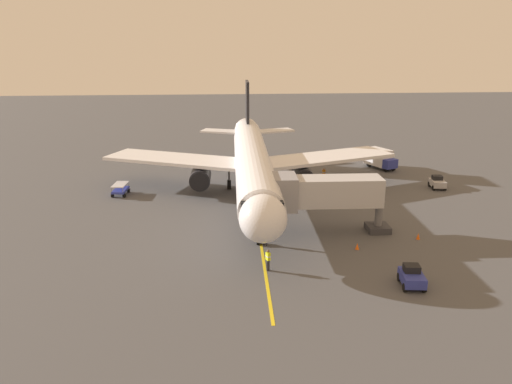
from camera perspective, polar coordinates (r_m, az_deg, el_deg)
ground_plane at (r=56.45m, az=-0.34°, el=0.13°), size 220.00×220.00×0.00m
apron_lead_in_line at (r=48.75m, az=0.06°, el=-2.67°), size 1.25×39.99×0.01m
airplane at (r=53.61m, az=-0.45°, el=3.64°), size 34.80×40.28×11.50m
jet_bridge at (r=43.42m, az=7.29°, el=-0.10°), size 11.44×3.27×5.40m
ground_crew_marshaller at (r=41.30m, az=1.14°, el=-5.13°), size 0.46×0.46×1.71m
ground_crew_wing_walker at (r=60.69m, az=7.94°, el=2.05°), size 0.40×0.26×1.71m
ground_crew_loader at (r=36.89m, az=1.42°, el=-7.96°), size 0.39×0.47×1.71m
tug_near_nose at (r=36.51m, az=17.83°, el=-9.46°), size 1.79×2.46×1.50m
baggage_cart_portside at (r=56.96m, az=-15.62°, el=0.32°), size 1.76×2.72×1.27m
tug_starboard_side at (r=61.16m, az=20.51°, el=1.04°), size 1.78×2.45×1.50m
box_truck_rear_apron at (r=68.48m, az=14.38°, el=3.84°), size 3.75×4.99×2.62m
safety_cone_nose_left at (r=45.06m, az=18.49°, el=-4.94°), size 0.32×0.32×0.55m
safety_cone_nose_right at (r=41.61m, az=11.80°, el=-6.24°), size 0.32×0.32×0.55m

